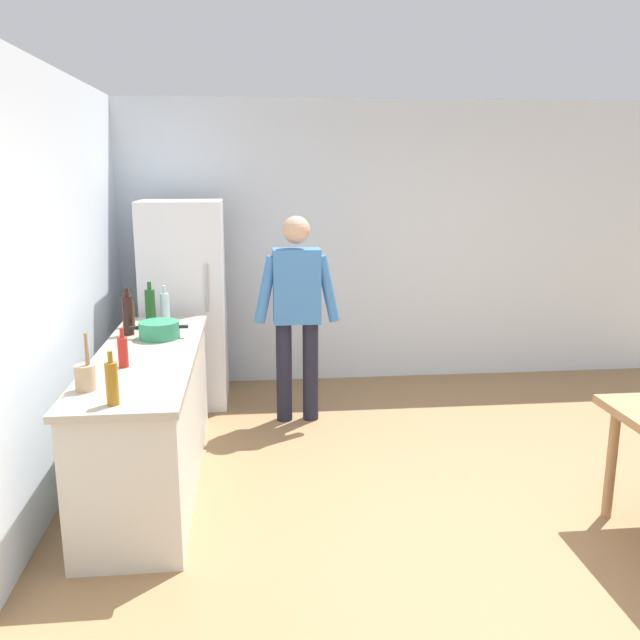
# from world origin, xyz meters

# --- Properties ---
(ground_plane) EXTENTS (14.00, 14.00, 0.00)m
(ground_plane) POSITION_xyz_m (0.00, 0.00, 0.00)
(ground_plane) COLOR #936D47
(wall_back) EXTENTS (6.40, 0.12, 2.70)m
(wall_back) POSITION_xyz_m (0.00, 3.00, 1.35)
(wall_back) COLOR silver
(wall_back) RESTS_ON ground_plane
(wall_left) EXTENTS (0.12, 5.60, 2.70)m
(wall_left) POSITION_xyz_m (-2.60, 0.20, 1.35)
(wall_left) COLOR silver
(wall_left) RESTS_ON ground_plane
(kitchen_counter) EXTENTS (0.64, 2.20, 0.90)m
(kitchen_counter) POSITION_xyz_m (-2.00, 0.80, 0.45)
(kitchen_counter) COLOR beige
(kitchen_counter) RESTS_ON ground_plane
(refrigerator) EXTENTS (0.70, 0.67, 1.80)m
(refrigerator) POSITION_xyz_m (-1.90, 2.40, 0.90)
(refrigerator) COLOR white
(refrigerator) RESTS_ON ground_plane
(person) EXTENTS (0.70, 0.22, 1.70)m
(person) POSITION_xyz_m (-0.95, 1.85, 0.98)
(person) COLOR #1E1E2D
(person) RESTS_ON ground_plane
(cooking_pot) EXTENTS (0.40, 0.28, 0.12)m
(cooking_pot) POSITION_xyz_m (-1.96, 1.19, 0.96)
(cooking_pot) COLOR #2D845B
(cooking_pot) RESTS_ON kitchen_counter
(utensil_jar) EXTENTS (0.11, 0.11, 0.32)m
(utensil_jar) POSITION_xyz_m (-2.21, 0.09, 0.98)
(utensil_jar) COLOR tan
(utensil_jar) RESTS_ON kitchen_counter
(bottle_oil_amber) EXTENTS (0.06, 0.06, 0.28)m
(bottle_oil_amber) POSITION_xyz_m (-2.02, -0.16, 1.02)
(bottle_oil_amber) COLOR #996619
(bottle_oil_amber) RESTS_ON kitchen_counter
(bottle_water_clear) EXTENTS (0.07, 0.07, 0.30)m
(bottle_water_clear) POSITION_xyz_m (-1.97, 1.62, 1.03)
(bottle_water_clear) COLOR silver
(bottle_water_clear) RESTS_ON kitchen_counter
(bottle_wine_dark) EXTENTS (0.08, 0.08, 0.34)m
(bottle_wine_dark) POSITION_xyz_m (-2.19, 1.32, 1.05)
(bottle_wine_dark) COLOR black
(bottle_wine_dark) RESTS_ON kitchen_counter
(bottle_sauce_red) EXTENTS (0.06, 0.06, 0.24)m
(bottle_sauce_red) POSITION_xyz_m (-2.08, 0.50, 1.00)
(bottle_sauce_red) COLOR #B22319
(bottle_sauce_red) RESTS_ON kitchen_counter
(bottle_wine_green) EXTENTS (0.08, 0.08, 0.34)m
(bottle_wine_green) POSITION_xyz_m (-2.07, 1.58, 1.05)
(bottle_wine_green) COLOR #1E5123
(bottle_wine_green) RESTS_ON kitchen_counter
(bottle_beer_brown) EXTENTS (0.06, 0.06, 0.26)m
(bottle_beer_brown) POSITION_xyz_m (-2.22, 1.58, 1.01)
(bottle_beer_brown) COLOR #5B3314
(bottle_beer_brown) RESTS_ON kitchen_counter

